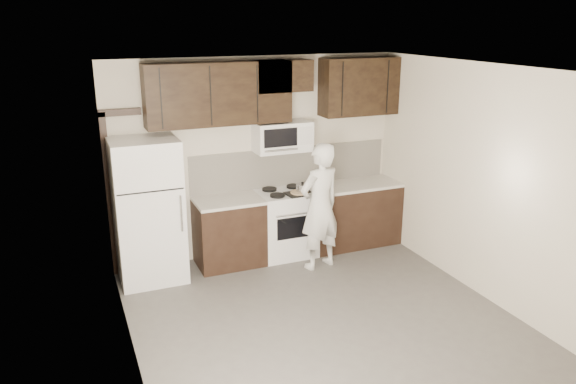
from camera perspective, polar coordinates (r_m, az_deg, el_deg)
floor at (r=6.24m, az=4.09°, el=-13.31°), size 4.50×4.50×0.00m
back_wall at (r=7.66m, az=-3.19°, el=3.54°), size 4.00×0.00×4.00m
ceiling at (r=5.39m, az=4.71°, el=12.24°), size 4.50×4.50×0.00m
counter_run at (r=7.86m, az=1.82°, el=-2.90°), size 2.95×0.64×0.91m
stove at (r=7.75m, az=-0.22°, el=-3.17°), size 0.76×0.66×0.94m
backsplash at (r=7.87m, az=0.30°, el=2.65°), size 2.90×0.02×0.54m
upper_cabinets at (r=7.40m, az=-1.31°, el=10.41°), size 3.48×0.35×0.78m
microwave at (r=7.52m, az=-0.57°, el=5.65°), size 0.76×0.42×0.40m
refrigerator at (r=7.10m, az=-14.03°, el=-1.87°), size 0.80×0.76×1.80m
door_trim at (r=7.27m, az=-17.50°, el=1.15°), size 0.50×0.08×2.12m
saucepan at (r=7.52m, az=1.49°, el=0.34°), size 0.30×0.17×0.16m
baking_tray at (r=7.50m, az=1.16°, el=-0.16°), size 0.38×0.29×0.02m
pizza at (r=7.50m, az=1.17°, el=-0.02°), size 0.26×0.26×0.02m
person at (r=7.25m, az=3.25°, el=-1.48°), size 0.70×0.55×1.68m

